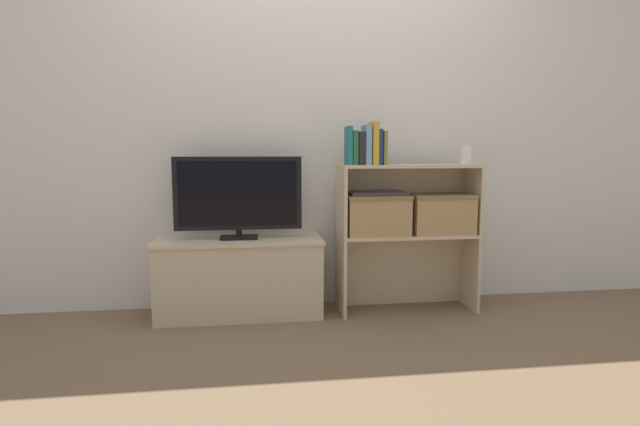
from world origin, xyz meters
The scene contains 17 objects.
ground_plane centered at (0.00, 0.00, 0.00)m, with size 16.00×16.00×0.00m, color brown.
wall_back centered at (0.00, 0.40, 1.20)m, with size 10.00×0.05×2.40m.
tv_stand centered at (-0.48, 0.18, 0.23)m, with size 0.99×0.39×0.47m.
tv centered at (-0.48, 0.18, 0.73)m, with size 0.75×0.14×0.49m.
bookshelf_lower_tier centered at (0.54, 0.20, 0.30)m, with size 0.85×0.29×0.48m.
bookshelf_upper_tier centered at (0.54, 0.20, 0.75)m, with size 0.85×0.29×0.42m.
book_teal centered at (0.16, 0.10, 1.02)m, with size 0.03×0.14×0.22m.
book_forest centered at (0.19, 0.10, 1.00)m, with size 0.03×0.14×0.20m.
book_charcoal centered at (0.23, 0.10, 1.00)m, with size 0.04×0.16×0.19m.
book_skyblue centered at (0.27, 0.10, 1.02)m, with size 0.03×0.16×0.23m.
book_mustard centered at (0.31, 0.10, 1.03)m, with size 0.03×0.16×0.25m.
book_navy centered at (0.34, 0.10, 1.01)m, with size 0.02×0.13×0.21m.
book_olive centered at (0.37, 0.10, 1.00)m, with size 0.02×0.15×0.19m.
baby_monitor centered at (0.91, 0.14, 0.96)m, with size 0.05×0.03×0.14m.
storage_basket_left centered at (0.34, 0.13, 0.61)m, with size 0.38×0.26×0.24m.
storage_basket_right centered at (0.74, 0.13, 0.61)m, with size 0.38×0.26×0.24m.
laptop centered at (0.34, 0.13, 0.73)m, with size 0.34×0.24×0.02m.
Camera 1 is at (-0.40, -2.78, 0.98)m, focal length 28.00 mm.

